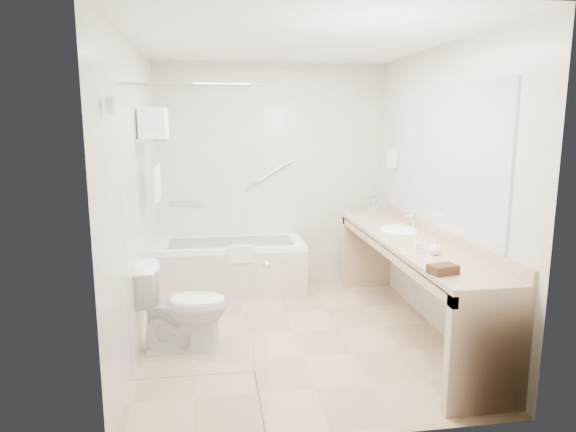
{
  "coord_description": "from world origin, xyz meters",
  "views": [
    {
      "loc": [
        -0.67,
        -4.29,
        1.86
      ],
      "look_at": [
        0.0,
        0.3,
        1.0
      ],
      "focal_mm": 32.0,
      "sensor_mm": 36.0,
      "label": 1
    }
  ],
  "objects": [
    {
      "name": "floor",
      "position": [
        0.0,
        0.0,
        0.0
      ],
      "size": [
        3.2,
        3.2,
        0.0
      ],
      "primitive_type": "plane",
      "color": "tan",
      "rests_on": "ground"
    },
    {
      "name": "ceiling",
      "position": [
        0.0,
        0.0,
        2.5
      ],
      "size": [
        2.6,
        3.2,
        0.1
      ],
      "primitive_type": "cube",
      "color": "white",
      "rests_on": "wall_back"
    },
    {
      "name": "wall_back",
      "position": [
        0.0,
        1.6,
        1.25
      ],
      "size": [
        2.6,
        0.1,
        2.5
      ],
      "primitive_type": "cube",
      "color": "beige",
      "rests_on": "ground"
    },
    {
      "name": "wall_front",
      "position": [
        0.0,
        -1.6,
        1.25
      ],
      "size": [
        2.6,
        0.1,
        2.5
      ],
      "primitive_type": "cube",
      "color": "beige",
      "rests_on": "ground"
    },
    {
      "name": "wall_left",
      "position": [
        -1.3,
        0.0,
        1.25
      ],
      "size": [
        0.1,
        3.2,
        2.5
      ],
      "primitive_type": "cube",
      "color": "beige",
      "rests_on": "ground"
    },
    {
      "name": "wall_right",
      "position": [
        1.3,
        0.0,
        1.25
      ],
      "size": [
        0.1,
        3.2,
        2.5
      ],
      "primitive_type": "cube",
      "color": "beige",
      "rests_on": "ground"
    },
    {
      "name": "bathtub",
      "position": [
        -0.5,
        1.24,
        0.28
      ],
      "size": [
        1.6,
        0.73,
        0.59
      ],
      "color": "white",
      "rests_on": "floor"
    },
    {
      "name": "grab_bar_short",
      "position": [
        -0.95,
        1.56,
        0.95
      ],
      "size": [
        0.4,
        0.03,
        0.03
      ],
      "primitive_type": "cylinder",
      "rotation": [
        0.0,
        1.57,
        0.0
      ],
      "color": "silver",
      "rests_on": "wall_back"
    },
    {
      "name": "grab_bar_long",
      "position": [
        -0.05,
        1.56,
        1.25
      ],
      "size": [
        0.53,
        0.03,
        0.33
      ],
      "primitive_type": "cylinder",
      "rotation": [
        0.0,
        1.05,
        0.0
      ],
      "color": "silver",
      "rests_on": "wall_back"
    },
    {
      "name": "shower_enclosure",
      "position": [
        -0.63,
        -0.93,
        1.07
      ],
      "size": [
        0.96,
        0.91,
        2.11
      ],
      "color": "silver",
      "rests_on": "floor"
    },
    {
      "name": "towel_shelf",
      "position": [
        -1.17,
        0.35,
        1.75
      ],
      "size": [
        0.24,
        0.55,
        0.81
      ],
      "color": "silver",
      "rests_on": "wall_left"
    },
    {
      "name": "vanity_counter",
      "position": [
        1.02,
        -0.15,
        0.64
      ],
      "size": [
        0.55,
        2.7,
        0.95
      ],
      "color": "tan",
      "rests_on": "floor"
    },
    {
      "name": "sink",
      "position": [
        1.05,
        0.25,
        0.82
      ],
      "size": [
        0.4,
        0.52,
        0.14
      ],
      "primitive_type": "ellipsoid",
      "color": "white",
      "rests_on": "vanity_counter"
    },
    {
      "name": "faucet",
      "position": [
        1.2,
        0.25,
        0.93
      ],
      "size": [
        0.03,
        0.03,
        0.14
      ],
      "primitive_type": "cylinder",
      "color": "silver",
      "rests_on": "vanity_counter"
    },
    {
      "name": "mirror",
      "position": [
        1.29,
        -0.15,
        1.55
      ],
      "size": [
        0.02,
        2.0,
        1.2
      ],
      "primitive_type": "cube",
      "color": "silver",
      "rests_on": "wall_right"
    },
    {
      "name": "hairdryer_unit",
      "position": [
        1.25,
        1.05,
        1.45
      ],
      "size": [
        0.08,
        0.1,
        0.18
      ],
      "primitive_type": "cube",
      "color": "white",
      "rests_on": "wall_right"
    },
    {
      "name": "toilet",
      "position": [
        -0.95,
        -0.2,
        0.36
      ],
      "size": [
        0.74,
        0.42,
        0.73
      ],
      "primitive_type": "imported",
      "rotation": [
        0.0,
        0.0,
        1.57
      ],
      "color": "white",
      "rests_on": "floor"
    },
    {
      "name": "amenity_basket",
      "position": [
        0.84,
        -1.16,
        0.88
      ],
      "size": [
        0.21,
        0.16,
        0.06
      ],
      "primitive_type": "cube",
      "rotation": [
        0.0,
        0.0,
        0.24
      ],
      "color": "#4C2C1B",
      "rests_on": "vanity_counter"
    },
    {
      "name": "soap_bottle_a",
      "position": [
        0.9,
        -0.59,
        0.88
      ],
      "size": [
        0.06,
        0.13,
        0.06
      ],
      "primitive_type": "imported",
      "rotation": [
        0.0,
        0.0,
        -0.07
      ],
      "color": "white",
      "rests_on": "vanity_counter"
    },
    {
      "name": "soap_bottle_b",
      "position": [
        1.0,
        -0.68,
        0.9
      ],
      "size": [
        0.13,
        0.15,
        0.1
      ],
      "primitive_type": "imported",
      "rotation": [
        0.0,
        0.0,
        -0.33
      ],
      "color": "white",
      "rests_on": "vanity_counter"
    },
    {
      "name": "water_bottle_left",
      "position": [
        1.07,
        1.1,
        0.94
      ],
      "size": [
        0.06,
        0.06,
        0.2
      ],
      "rotation": [
        0.0,
        0.0,
        -0.2
      ],
      "color": "silver",
      "rests_on": "vanity_counter"
    },
    {
      "name": "water_bottle_mid",
      "position": [
        1.02,
        0.82,
        0.94
      ],
      "size": [
        0.06,
        0.06,
        0.19
      ],
      "rotation": [
        0.0,
        0.0,
        0.36
      ],
      "color": "silver",
      "rests_on": "vanity_counter"
    },
    {
      "name": "water_bottle_right",
      "position": [
        0.93,
        0.77,
        0.93
      ],
      "size": [
        0.05,
        0.05,
        0.17
      ],
      "rotation": [
        0.0,
        0.0,
        -0.33
      ],
      "color": "silver",
      "rests_on": "vanity_counter"
    },
    {
      "name": "drinking_glass_near",
      "position": [
        0.93,
        0.85,
        0.9
      ],
      "size": [
        0.09,
        0.09,
        0.1
      ],
      "primitive_type": "cylinder",
      "rotation": [
        0.0,
        0.0,
        -0.26
      ],
      "color": "silver",
      "rests_on": "vanity_counter"
    },
    {
      "name": "drinking_glass_far",
      "position": [
        0.99,
        0.11,
        0.9
      ],
      "size": [
        0.1,
        0.1,
        0.1
      ],
      "primitive_type": "cylinder",
      "rotation": [
        0.0,
        0.0,
        0.36
      ],
      "color": "silver",
      "rests_on": "vanity_counter"
    }
  ]
}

